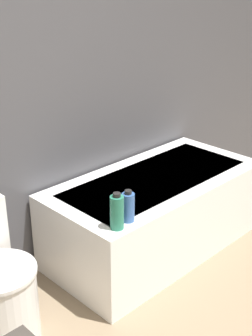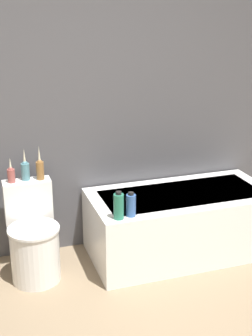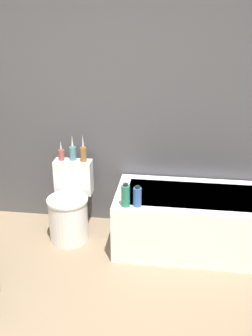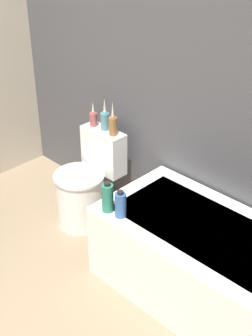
{
  "view_description": "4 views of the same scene",
  "coord_description": "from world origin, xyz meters",
  "px_view_note": "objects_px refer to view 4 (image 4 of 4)",
  "views": [
    {
      "loc": [
        -1.33,
        -0.18,
        1.82
      ],
      "look_at": [
        0.25,
        1.41,
        0.85
      ],
      "focal_mm": 50.0,
      "sensor_mm": 36.0,
      "label": 1
    },
    {
      "loc": [
        -0.76,
        -1.52,
        1.99
      ],
      "look_at": [
        0.23,
        1.45,
        0.89
      ],
      "focal_mm": 50.0,
      "sensor_mm": 36.0,
      "label": 2
    },
    {
      "loc": [
        0.54,
        -1.51,
        2.12
      ],
      "look_at": [
        0.14,
        1.5,
        0.83
      ],
      "focal_mm": 42.0,
      "sensor_mm": 36.0,
      "label": 3
    },
    {
      "loc": [
        1.9,
        -0.23,
        2.27
      ],
      "look_at": [
        0.15,
        1.54,
        0.78
      ],
      "focal_mm": 50.0,
      "sensor_mm": 36.0,
      "label": 4
    }
  ],
  "objects_px": {
    "vase_bronze": "(113,124)",
    "shampoo_bottle_short": "(120,205)",
    "shampoo_bottle_tall": "(108,198)",
    "vase_silver": "(105,119)",
    "toilet": "(86,187)",
    "vase_gold": "(93,118)",
    "bathtub": "(213,268)"
  },
  "relations": [
    {
      "from": "bathtub",
      "to": "toilet",
      "type": "xyz_separation_m",
      "value": [
        -1.21,
        0.02,
        0.02
      ]
    },
    {
      "from": "shampoo_bottle_short",
      "to": "vase_bronze",
      "type": "bearing_deg",
      "value": 139.37
    },
    {
      "from": "vase_silver",
      "to": "shampoo_bottle_tall",
      "type": "xyz_separation_m",
      "value": [
        0.58,
        -0.53,
        -0.16
      ]
    },
    {
      "from": "shampoo_bottle_tall",
      "to": "vase_bronze",
      "type": "bearing_deg",
      "value": 133.15
    },
    {
      "from": "vase_bronze",
      "to": "shampoo_bottle_short",
      "type": "height_order",
      "value": "vase_bronze"
    },
    {
      "from": "toilet",
      "to": "vase_gold",
      "type": "xyz_separation_m",
      "value": [
        -0.11,
        0.2,
        0.48
      ]
    },
    {
      "from": "toilet",
      "to": "shampoo_bottle_short",
      "type": "bearing_deg",
      "value": -23.49
    },
    {
      "from": "vase_gold",
      "to": "vase_bronze",
      "type": "bearing_deg",
      "value": -1.33
    },
    {
      "from": "vase_silver",
      "to": "shampoo_bottle_tall",
      "type": "bearing_deg",
      "value": -42.19
    },
    {
      "from": "vase_bronze",
      "to": "vase_gold",
      "type": "bearing_deg",
      "value": 178.67
    },
    {
      "from": "toilet",
      "to": "bathtub",
      "type": "bearing_deg",
      "value": -1.03
    },
    {
      "from": "toilet",
      "to": "vase_silver",
      "type": "distance_m",
      "value": 0.55
    },
    {
      "from": "vase_gold",
      "to": "vase_silver",
      "type": "height_order",
      "value": "vase_silver"
    },
    {
      "from": "vase_gold",
      "to": "vase_bronze",
      "type": "relative_size",
      "value": 0.74
    },
    {
      "from": "bathtub",
      "to": "vase_silver",
      "type": "relative_size",
      "value": 5.96
    },
    {
      "from": "vase_bronze",
      "to": "shampoo_bottle_tall",
      "type": "height_order",
      "value": "vase_bronze"
    },
    {
      "from": "vase_gold",
      "to": "shampoo_bottle_short",
      "type": "relative_size",
      "value": 1.07
    },
    {
      "from": "vase_bronze",
      "to": "shampoo_bottle_short",
      "type": "distance_m",
      "value": 0.77
    },
    {
      "from": "bathtub",
      "to": "vase_gold",
      "type": "distance_m",
      "value": 1.43
    },
    {
      "from": "vase_silver",
      "to": "bathtub",
      "type": "bearing_deg",
      "value": -11.18
    },
    {
      "from": "shampoo_bottle_short",
      "to": "vase_gold",
      "type": "bearing_deg",
      "value": 147.92
    },
    {
      "from": "vase_bronze",
      "to": "shampoo_bottle_short",
      "type": "bearing_deg",
      "value": -40.63
    },
    {
      "from": "toilet",
      "to": "vase_gold",
      "type": "height_order",
      "value": "vase_gold"
    },
    {
      "from": "toilet",
      "to": "shampoo_bottle_short",
      "type": "relative_size",
      "value": 3.85
    },
    {
      "from": "bathtub",
      "to": "vase_gold",
      "type": "relative_size",
      "value": 7.6
    },
    {
      "from": "shampoo_bottle_tall",
      "to": "shampoo_bottle_short",
      "type": "height_order",
      "value": "shampoo_bottle_tall"
    },
    {
      "from": "toilet",
      "to": "shampoo_bottle_short",
      "type": "distance_m",
      "value": 0.81
    },
    {
      "from": "vase_gold",
      "to": "vase_bronze",
      "type": "distance_m",
      "value": 0.22
    },
    {
      "from": "vase_bronze",
      "to": "shampoo_bottle_short",
      "type": "relative_size",
      "value": 1.44
    },
    {
      "from": "toilet",
      "to": "shampoo_bottle_tall",
      "type": "relative_size",
      "value": 3.42
    },
    {
      "from": "shampoo_bottle_tall",
      "to": "vase_silver",
      "type": "bearing_deg",
      "value": 137.81
    },
    {
      "from": "vase_silver",
      "to": "shampoo_bottle_tall",
      "type": "relative_size",
      "value": 1.2
    }
  ]
}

